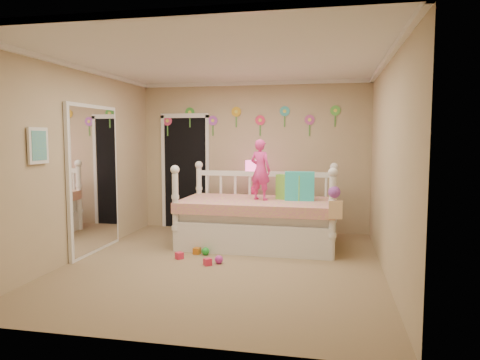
% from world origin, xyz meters
% --- Properties ---
extents(floor, '(4.00, 4.50, 0.01)m').
position_xyz_m(floor, '(0.00, 0.00, 0.00)').
color(floor, '#7F684C').
rests_on(floor, ground).
extents(ceiling, '(4.00, 4.50, 0.01)m').
position_xyz_m(ceiling, '(0.00, 0.00, 2.60)').
color(ceiling, white).
rests_on(ceiling, floor).
extents(back_wall, '(4.00, 0.01, 2.60)m').
position_xyz_m(back_wall, '(0.00, 2.25, 1.30)').
color(back_wall, tan).
rests_on(back_wall, floor).
extents(left_wall, '(0.01, 4.50, 2.60)m').
position_xyz_m(left_wall, '(-2.00, 0.00, 1.30)').
color(left_wall, tan).
rests_on(left_wall, floor).
extents(right_wall, '(0.01, 4.50, 2.60)m').
position_xyz_m(right_wall, '(2.00, 0.00, 1.30)').
color(right_wall, tan).
rests_on(right_wall, floor).
extents(crown_molding, '(4.00, 4.50, 0.06)m').
position_xyz_m(crown_molding, '(0.00, 0.00, 2.57)').
color(crown_molding, white).
rests_on(crown_molding, ceiling).
extents(daybed, '(2.37, 1.31, 1.27)m').
position_xyz_m(daybed, '(0.28, 1.09, 0.64)').
color(daybed, white).
rests_on(daybed, floor).
extents(pillow_turquoise, '(0.44, 0.17, 0.43)m').
position_xyz_m(pillow_turquoise, '(0.89, 1.14, 0.92)').
color(pillow_turquoise, '#28C9BF').
rests_on(pillow_turquoise, daybed).
extents(pillow_lime, '(0.42, 0.28, 0.38)m').
position_xyz_m(pillow_lime, '(0.74, 1.20, 0.90)').
color(pillow_lime, '#7BD13F').
rests_on(pillow_lime, daybed).
extents(child, '(0.39, 0.33, 0.91)m').
position_xyz_m(child, '(0.31, 1.09, 1.16)').
color(child, '#EC3591').
rests_on(child, daybed).
extents(nightstand, '(0.41, 0.31, 0.67)m').
position_xyz_m(nightstand, '(0.08, 1.81, 0.33)').
color(nightstand, white).
rests_on(nightstand, floor).
extents(table_lamp, '(0.27, 0.27, 0.60)m').
position_xyz_m(table_lamp, '(0.08, 1.81, 1.06)').
color(table_lamp, '#E31E5F').
rests_on(table_lamp, nightstand).
extents(closet_doorway, '(0.90, 0.04, 2.07)m').
position_xyz_m(closet_doorway, '(-1.25, 2.23, 1.03)').
color(closet_doorway, black).
rests_on(closet_doorway, back_wall).
extents(flower_decals, '(3.40, 0.02, 0.50)m').
position_xyz_m(flower_decals, '(-0.09, 2.24, 1.94)').
color(flower_decals, '#B2668C').
rests_on(flower_decals, back_wall).
extents(mirror_closet, '(0.07, 1.30, 2.10)m').
position_xyz_m(mirror_closet, '(-1.96, 0.30, 1.05)').
color(mirror_closet, white).
rests_on(mirror_closet, left_wall).
extents(wall_picture, '(0.05, 0.34, 0.42)m').
position_xyz_m(wall_picture, '(-1.97, -0.90, 1.55)').
color(wall_picture, white).
rests_on(wall_picture, left_wall).
extents(hanging_bag, '(0.20, 0.16, 0.36)m').
position_xyz_m(hanging_bag, '(1.39, 0.48, 0.77)').
color(hanging_bag, beige).
rests_on(hanging_bag, daybed).
extents(toy_scatter, '(0.82, 1.31, 0.11)m').
position_xyz_m(toy_scatter, '(-0.32, 0.42, 0.06)').
color(toy_scatter, '#996666').
rests_on(toy_scatter, floor).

